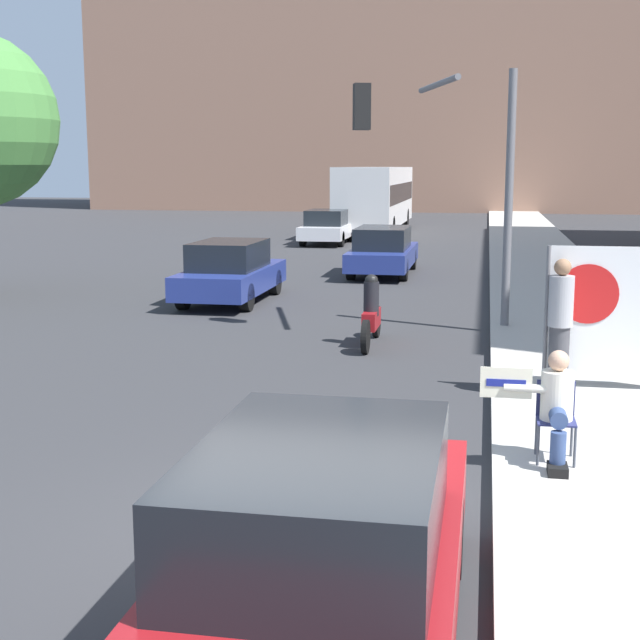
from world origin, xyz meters
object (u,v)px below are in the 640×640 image
Objects in this scene: seated_protester at (555,404)px; jogger_on_sidewalk at (560,323)px; traffic_light_pole at (450,153)px; car_on_road_distant at (327,227)px; city_bus_on_road at (376,195)px; motorcycle_on_road at (371,315)px; parked_car_curbside at (323,555)px; car_on_road_midblock at (383,251)px; car_on_road_nearest at (230,272)px; protest_banner at (617,315)px.

seated_protester is 3.26m from jogger_on_sidewalk.
car_on_road_distant is (-5.86, 19.70, -2.77)m from traffic_light_pole.
motorcycle_on_road is (3.32, -27.56, -1.28)m from city_bus_on_road.
car_on_road_distant reaches higher than seated_protester.
parked_car_curbside is 0.93× the size of car_on_road_midblock.
city_bus_on_road is (1.24, 6.51, 1.12)m from car_on_road_distant.
jogger_on_sidewalk is at bearing -72.67° from car_on_road_distant.
parked_car_curbside is at bearing -115.83° from seated_protester.
traffic_light_pole is 1.09× the size of parked_car_curbside.
jogger_on_sidewalk reaches higher than parked_car_curbside.
seated_protester is 0.25× the size of car_on_road_midblock.
car_on_road_nearest is (-5.04, 15.18, -0.03)m from parked_car_curbside.
car_on_road_midblock is 10.88m from car_on_road_distant.
city_bus_on_road is at bearing 79.19° from car_on_road_distant.
car_on_road_nearest is at bearing -78.43° from jogger_on_sidewalk.
car_on_road_nearest is (-6.77, 11.21, -0.06)m from seated_protester.
seated_protester is 7.16m from motorcycle_on_road.
seated_protester reaches higher than motorcycle_on_road.
traffic_light_pole is 3.47m from motorcycle_on_road.
city_bus_on_road is (-6.38, 30.93, 0.74)m from jogger_on_sidewalk.
traffic_light_pole is 2.24× the size of motorcycle_on_road.
motorcycle_on_road is at bearing -77.69° from jogger_on_sidewalk.
motorcycle_on_road is at bearing -83.13° from city_bus_on_road.
car_on_road_midblock is at bearing -103.79° from jogger_on_sidewalk.
parked_car_curbside is at bearing -83.48° from city_bus_on_road.
parked_car_curbside is 1.02× the size of car_on_road_distant.
car_on_road_nearest is 0.92× the size of car_on_road_midblock.
jogger_on_sidewalk is 31.58m from city_bus_on_road.
jogger_on_sidewalk is at bearing -78.35° from city_bus_on_road.
car_on_road_midblock is 1.10× the size of car_on_road_distant.
protest_banner is at bearing 70.50° from seated_protester.
car_on_road_nearest is at bearing 130.92° from motorcycle_on_road.
seated_protester is 28.61m from car_on_road_distant.
jogger_on_sidewalk is at bearing 74.36° from parked_car_curbside.
car_on_road_midblock is (-4.86, 13.95, -0.49)m from protest_banner.
protest_banner reaches higher than motorcycle_on_road.
traffic_light_pole is at bearing -80.02° from city_bus_on_road.
traffic_light_pole is at bearing 98.31° from seated_protester.
protest_banner is 0.46× the size of car_on_road_nearest.
protest_banner is at bearing -39.84° from motorcycle_on_road.
jogger_on_sidewalk is at bearing -167.67° from protest_banner.
seated_protester is at bearing -58.88° from car_on_road_nearest.
city_bus_on_road reaches higher than parked_car_curbside.
protest_banner reaches higher than car_on_road_distant.
car_on_road_midblock is at bearing -82.22° from city_bus_on_road.
car_on_road_distant is at bearing 100.05° from parked_car_curbside.
motorcycle_on_road is at bearing -77.76° from car_on_road_distant.
seated_protester is at bearing 55.08° from jogger_on_sidewalk.
city_bus_on_road is (-4.36, 38.12, 1.08)m from parked_car_curbside.
parked_car_curbside is 2.05× the size of motorcycle_on_road.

